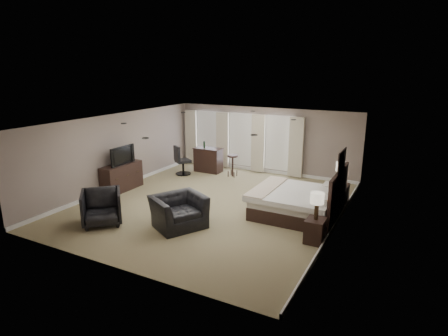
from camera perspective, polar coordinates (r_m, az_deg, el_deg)
The scene contains 16 objects.
room at distance 11.26m, azimuth -1.85°, elevation 0.64°, with size 7.60×8.60×2.64m.
window_bay at distance 15.30m, azimuth 2.51°, elevation 4.12°, with size 5.25×0.20×2.30m.
bed at distance 10.79m, azimuth 11.22°, elevation -3.44°, with size 2.31×2.20×1.47m, color silver.
nightstand_near at distance 9.43m, azimuth 13.71°, elevation -9.24°, with size 0.44×0.54×0.59m, color black.
nightstand_far at distance 12.08m, azimuth 17.18°, elevation -3.88°, with size 0.49×0.59×0.65m, color black.
lamp_near at distance 9.19m, azimuth 13.96°, elevation -5.66°, with size 0.33×0.33×0.67m, color beige.
lamp_far at distance 11.88m, azimuth 17.43°, elevation -0.80°, with size 0.34×0.34×0.70m, color beige.
wall_art at distance 10.27m, azimuth 17.48°, elevation 1.10°, with size 0.04×0.96×0.56m, color slate.
dresser at distance 13.32m, azimuth -15.30°, elevation -1.34°, with size 0.51×1.59×0.93m, color black.
tv at distance 13.19m, azimuth -15.46°, elevation 0.88°, with size 1.09×0.63×0.14m, color black.
armchair_near at distance 9.99m, azimuth -6.96°, elevation -5.79°, with size 1.31×0.85×1.14m, color black.
armchair_far at distance 10.62m, azimuth -18.16°, elevation -5.49°, with size 1.00×0.94×1.03m, color black.
bar_counter at distance 15.14m, azimuth -2.41°, elevation 1.26°, with size 1.13×0.59×0.98m, color black.
bar_stool_left at distance 15.25m, azimuth -2.10°, elevation 0.93°, with size 0.36×0.36×0.76m, color black.
bar_stool_right at distance 14.47m, azimuth 1.32°, elevation 0.34°, with size 0.40×0.40×0.85m, color black.
desk_chair at distance 14.78m, azimuth -6.27°, elevation 1.21°, with size 0.60×0.60×1.17m, color black.
Camera 1 is at (5.41, -9.47, 4.11)m, focal length 30.00 mm.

